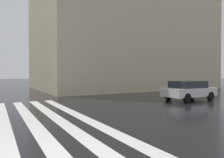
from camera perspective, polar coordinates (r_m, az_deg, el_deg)
name	(u,v)px	position (r m, az deg, el deg)	size (l,w,h in m)	color
zebra_crossing	(3,125)	(8.43, -28.64, -11.51)	(13.00, 6.50, 0.01)	silver
haussmann_block_corner	(121,24)	(30.54, 2.56, 15.28)	(16.35, 23.18, 19.00)	beige
car_white	(189,90)	(15.59, 21.08, -2.90)	(1.85, 4.10, 1.41)	silver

